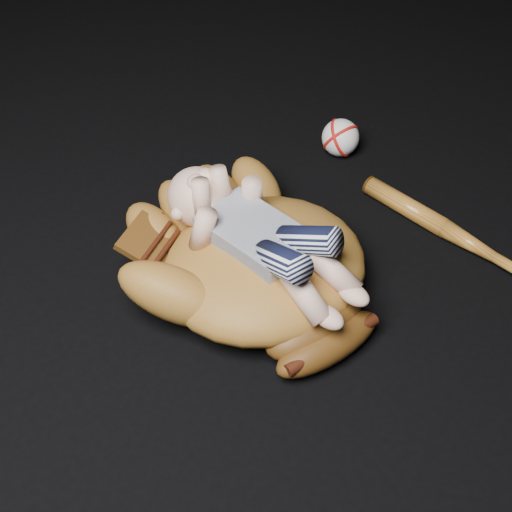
% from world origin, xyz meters
% --- Properties ---
extents(baseball_glove, '(0.48, 0.54, 0.16)m').
position_xyz_m(baseball_glove, '(-0.09, -0.02, 0.08)').
color(baseball_glove, brown).
rests_on(baseball_glove, ground).
extents(newborn_baby, '(0.24, 0.43, 0.16)m').
position_xyz_m(newborn_baby, '(-0.09, -0.04, 0.14)').
color(newborn_baby, '#E2AB91').
rests_on(newborn_baby, baseball_glove).
extents(baseball_bat, '(0.09, 0.41, 0.04)m').
position_xyz_m(baseball_bat, '(0.28, -0.15, 0.02)').
color(baseball_bat, '#9E601E').
rests_on(baseball_bat, ground).
extents(baseball, '(0.10, 0.10, 0.08)m').
position_xyz_m(baseball, '(0.30, 0.19, 0.04)').
color(baseball, white).
rests_on(baseball, ground).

